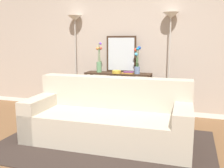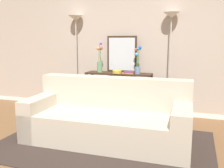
{
  "view_description": "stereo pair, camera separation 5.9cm",
  "coord_description": "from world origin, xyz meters",
  "views": [
    {
      "loc": [
        1.29,
        -2.49,
        1.41
      ],
      "look_at": [
        0.04,
        1.35,
        0.71
      ],
      "focal_mm": 39.88,
      "sensor_mm": 36.0,
      "label": 1
    },
    {
      "loc": [
        1.34,
        -2.47,
        1.41
      ],
      "look_at": [
        0.04,
        1.35,
        0.71
      ],
      "focal_mm": 39.88,
      "sensor_mm": 36.0,
      "label": 2
    }
  ],
  "objects": [
    {
      "name": "couch",
      "position": [
        0.19,
        0.73,
        0.31
      ],
      "size": [
        2.3,
        1.01,
        0.88
      ],
      "color": "#BCB29E",
      "rests_on": "ground"
    },
    {
      "name": "ground_plane",
      "position": [
        0.0,
        0.0,
        -0.01
      ],
      "size": [
        16.0,
        16.0,
        0.02
      ],
      "primitive_type": "cube",
      "color": "brown"
    },
    {
      "name": "fruit_bowl",
      "position": [
        -0.06,
        1.92,
        0.84
      ],
      "size": [
        0.17,
        0.17,
        0.06
      ],
      "color": "gold",
      "rests_on": "console_table"
    },
    {
      "name": "area_rug",
      "position": [
        0.19,
        0.57,
        0.01
      ],
      "size": [
        2.9,
        1.88,
        0.01
      ],
      "color": "#332823",
      "rests_on": "ground"
    },
    {
      "name": "back_wall",
      "position": [
        0.0,
        2.34,
        1.4
      ],
      "size": [
        12.0,
        0.15,
        2.81
      ],
      "color": "white",
      "rests_on": "ground"
    },
    {
      "name": "floor_lamp_right",
      "position": [
        0.88,
        2.13,
        1.5
      ],
      "size": [
        0.28,
        0.28,
        1.91
      ],
      "color": "#B7B2A8",
      "rests_on": "ground"
    },
    {
      "name": "vase_tall_flowers",
      "position": [
        -0.43,
        1.99,
        1.0
      ],
      "size": [
        0.12,
        0.1,
        0.57
      ],
      "color": "#669E6B",
      "rests_on": "console_table"
    },
    {
      "name": "vase_short_flowers",
      "position": [
        0.32,
        2.0,
        1.01
      ],
      "size": [
        0.13,
        0.11,
        0.51
      ],
      "color": "#6B84AD",
      "rests_on": "console_table"
    },
    {
      "name": "wall_mirror",
      "position": [
        -0.04,
        2.16,
        1.16
      ],
      "size": [
        0.59,
        0.02,
        0.69
      ],
      "color": "#382619",
      "rests_on": "console_table"
    },
    {
      "name": "book_row_under_console",
      "position": [
        -0.37,
        2.02,
        0.06
      ],
      "size": [
        0.42,
        0.18,
        0.13
      ],
      "color": "#BC3328",
      "rests_on": "ground"
    },
    {
      "name": "console_table",
      "position": [
        -0.06,
        2.02,
        0.55
      ],
      "size": [
        1.26,
        0.33,
        0.81
      ],
      "color": "#382619",
      "rests_on": "ground"
    },
    {
      "name": "book_stack",
      "position": [
        0.16,
        1.95,
        0.83
      ],
      "size": [
        0.21,
        0.14,
        0.04
      ],
      "color": "#B77F33",
      "rests_on": "console_table"
    },
    {
      "name": "floor_lamp_left",
      "position": [
        -1.0,
        2.13,
        1.5
      ],
      "size": [
        0.28,
        0.28,
        1.91
      ],
      "color": "#B7B2A8",
      "rests_on": "ground"
    }
  ]
}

